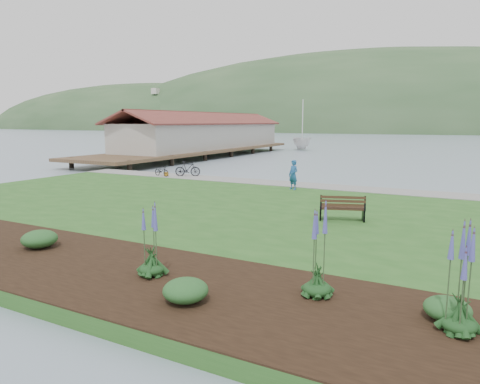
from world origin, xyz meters
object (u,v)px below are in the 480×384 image
at_px(sailboat, 302,150).
at_px(bicycle_a, 162,171).
at_px(person, 293,172).
at_px(park_bench, 342,208).

bearing_deg(sailboat, bicycle_a, -122.15).
height_order(person, sailboat, sailboat).
distance_m(bicycle_a, sailboat, 37.56).
xyz_separation_m(park_bench, person, (-4.45, 6.46, 0.47)).
bearing_deg(bicycle_a, park_bench, -102.18).
bearing_deg(sailboat, park_bench, -105.18).
xyz_separation_m(person, bicycle_a, (-10.35, 1.32, -0.59)).
distance_m(park_bench, bicycle_a, 16.72).
relative_size(bicycle_a, sailboat, 0.06).
bearing_deg(person, park_bench, -32.15).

